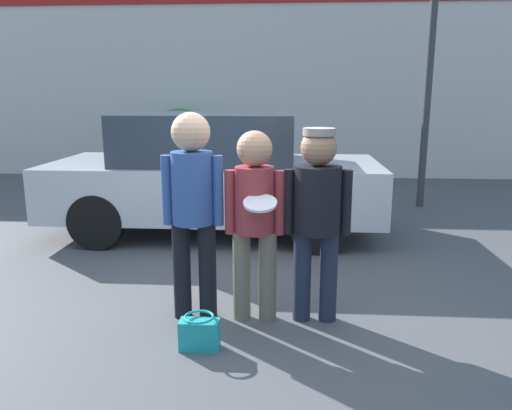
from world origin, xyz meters
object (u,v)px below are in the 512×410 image
at_px(person_left, 193,199).
at_px(handbag, 199,333).
at_px(person_right, 317,208).
at_px(person_middle_with_frisbee, 255,212).
at_px(shrub, 180,146).
at_px(parked_car_near, 214,174).

distance_m(person_left, handbag, 1.08).
bearing_deg(person_left, person_right, 1.21).
bearing_deg(handbag, person_right, 32.64).
relative_size(person_middle_with_frisbee, shrub, 1.02).
relative_size(person_left, person_middle_with_frisbee, 1.09).
relative_size(person_middle_with_frisbee, person_right, 0.99).
bearing_deg(parked_car_near, person_middle_with_frisbee, -74.34).
bearing_deg(handbag, person_left, 103.59).
height_order(person_middle_with_frisbee, person_right, person_right).
xyz_separation_m(person_right, parked_car_near, (-1.26, 2.67, -0.17)).
distance_m(parked_car_near, shrub, 4.08).
xyz_separation_m(person_left, shrub, (-1.55, 6.55, -0.26)).
relative_size(shrub, handbag, 5.27).
relative_size(person_middle_with_frisbee, handbag, 5.36).
distance_m(person_middle_with_frisbee, person_right, 0.51).
bearing_deg(shrub, person_right, -68.52).
bearing_deg(person_right, parked_car_near, 115.35).
xyz_separation_m(person_left, person_middle_with_frisbee, (0.51, 0.00, -0.11)).
relative_size(person_right, handbag, 5.43).
xyz_separation_m(parked_car_near, shrub, (-1.31, 3.86, -0.02)).
distance_m(person_middle_with_frisbee, shrub, 6.87).
xyz_separation_m(person_left, person_right, (1.02, 0.02, -0.07)).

